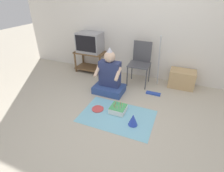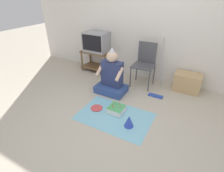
{
  "view_description": "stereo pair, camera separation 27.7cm",
  "coord_description": "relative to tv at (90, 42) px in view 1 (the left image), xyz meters",
  "views": [
    {
      "loc": [
        0.72,
        -1.86,
        1.83
      ],
      "look_at": [
        -0.3,
        0.58,
        0.35
      ],
      "focal_mm": 28.0,
      "sensor_mm": 36.0,
      "label": 1
    },
    {
      "loc": [
        0.97,
        -1.74,
        1.83
      ],
      "look_at": [
        -0.3,
        0.58,
        0.35
      ],
      "focal_mm": 28.0,
      "sensor_mm": 36.0,
      "label": 2
    }
  ],
  "objects": [
    {
      "name": "dust_mop",
      "position": [
        1.67,
        -0.41,
        -0.4
      ],
      "size": [
        0.28,
        0.49,
        1.15
      ],
      "color": "#2D4CB2",
      "rests_on": "ground_plane"
    },
    {
      "name": "tv_stand",
      "position": [
        0.0,
        -0.0,
        -0.43
      ],
      "size": [
        0.74,
        0.42,
        0.5
      ],
      "color": "brown",
      "rests_on": "ground_plane"
    },
    {
      "name": "party_cloth",
      "position": [
        1.26,
        -1.44,
        -0.73
      ],
      "size": [
        1.18,
        0.78,
        0.01
      ],
      "color": "#7FC6E0",
      "rests_on": "ground_plane"
    },
    {
      "name": "paper_plate",
      "position": [
        0.88,
        -1.4,
        -0.72
      ],
      "size": [
        0.21,
        0.21,
        0.01
      ],
      "color": "#D84C4C",
      "rests_on": "party_cloth"
    },
    {
      "name": "person_seated",
      "position": [
        0.83,
        -0.77,
        -0.42
      ],
      "size": [
        0.59,
        0.41,
        0.92
      ],
      "color": "#334C8C",
      "rests_on": "ground_plane"
    },
    {
      "name": "cardboard_box_stack",
      "position": [
        2.14,
        0.01,
        -0.55
      ],
      "size": [
        0.51,
        0.34,
        0.37
      ],
      "color": "tan",
      "rests_on": "ground_plane"
    },
    {
      "name": "ground_plane",
      "position": [
        1.33,
        -1.7,
        -0.73
      ],
      "size": [
        16.0,
        16.0,
        0.0
      ],
      "primitive_type": "plane",
      "color": "#BCB29E"
    },
    {
      "name": "tv",
      "position": [
        0.0,
        0.0,
        0.0
      ],
      "size": [
        0.57,
        0.41,
        0.46
      ],
      "color": "#99999E",
      "rests_on": "tv_stand"
    },
    {
      "name": "party_hat_blue",
      "position": [
        1.55,
        -1.54,
        -0.63
      ],
      "size": [
        0.15,
        0.15,
        0.19
      ],
      "color": "blue",
      "rests_on": "party_cloth"
    },
    {
      "name": "birthday_cake",
      "position": [
        1.23,
        -1.32,
        -0.67
      ],
      "size": [
        0.26,
        0.26,
        0.16
      ],
      "color": "white",
      "rests_on": "party_cloth"
    },
    {
      "name": "wall_back",
      "position": [
        1.33,
        0.24,
        0.55
      ],
      "size": [
        6.4,
        0.06,
        2.55
      ],
      "color": "silver",
      "rests_on": "ground_plane"
    },
    {
      "name": "folding_chair",
      "position": [
        1.27,
        -0.14,
        -0.21
      ],
      "size": [
        0.44,
        0.41,
        0.9
      ],
      "color": "#4C4C51",
      "rests_on": "ground_plane"
    }
  ]
}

